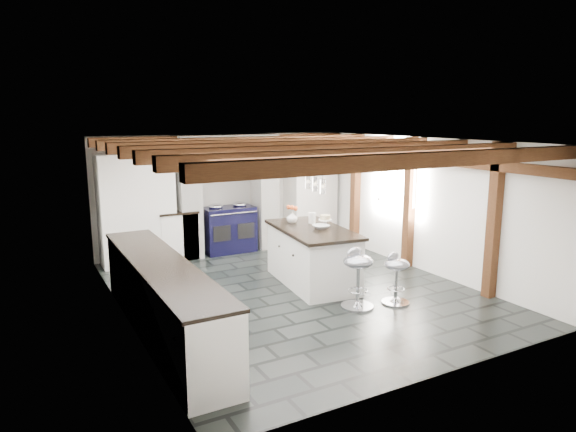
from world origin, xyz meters
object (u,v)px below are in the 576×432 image
kitchen_island (312,255)px  bar_stool_near (396,272)px  range_cooker (228,228)px  bar_stool_far (357,271)px

kitchen_island → bar_stool_near: bearing=-59.5°
range_cooker → kitchen_island: kitchen_island is taller
range_cooker → bar_stool_near: bearing=-75.2°
kitchen_island → bar_stool_near: kitchen_island is taller
range_cooker → bar_stool_far: size_ratio=1.17×
kitchen_island → bar_stool_far: kitchen_island is taller
kitchen_island → bar_stool_near: (0.59, -1.34, -0.01)m
bar_stool_near → bar_stool_far: bearing=150.3°
kitchen_island → bar_stool_far: size_ratio=2.28×
range_cooker → kitchen_island: bearing=-80.3°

